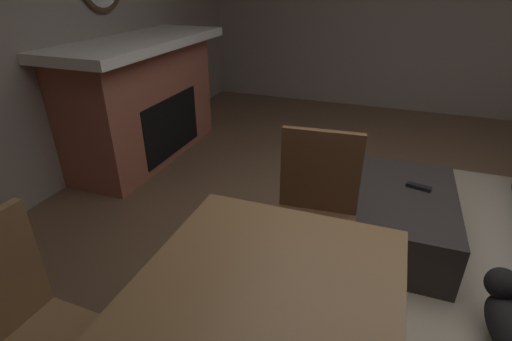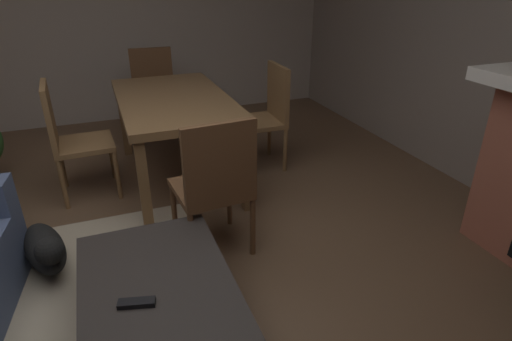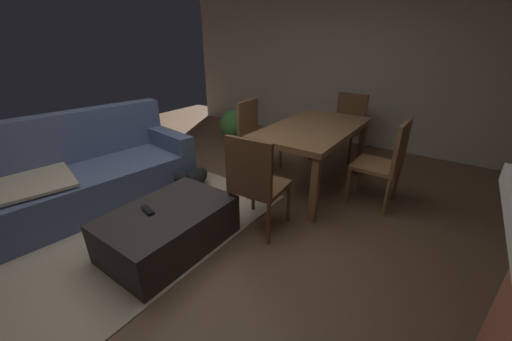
{
  "view_description": "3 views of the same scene",
  "coord_description": "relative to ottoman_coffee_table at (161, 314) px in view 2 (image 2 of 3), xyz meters",
  "views": [
    {
      "loc": [
        2.08,
        -0.2,
        1.65
      ],
      "look_at": [
        -0.01,
        -0.97,
        0.51
      ],
      "focal_mm": 26.8,
      "sensor_mm": 36.0,
      "label": 1
    },
    {
      "loc": [
        -1.87,
        0.08,
        1.68
      ],
      "look_at": [
        -0.02,
        -0.64,
        0.73
      ],
      "focal_mm": 29.38,
      "sensor_mm": 36.0,
      "label": 2
    },
    {
      "loc": [
        -1.54,
        -1.82,
        1.65
      ],
      "look_at": [
        -0.03,
        -0.76,
        0.81
      ],
      "focal_mm": 20.47,
      "sensor_mm": 36.0,
      "label": 3
    }
  ],
  "objects": [
    {
      "name": "floor",
      "position": [
        0.29,
        0.04,
        -0.18
      ],
      "size": [
        8.23,
        8.23,
        0.0
      ],
      "primitive_type": "plane",
      "color": "brown"
    },
    {
      "name": "wall_right_window_side",
      "position": [
        3.72,
        0.04,
        1.17
      ],
      "size": [
        0.12,
        6.05,
        2.7
      ],
      "primitive_type": "cube",
      "color": "#B2A59B",
      "rests_on": "ground"
    },
    {
      "name": "ottoman_coffee_table",
      "position": [
        0.0,
        0.0,
        0.0
      ],
      "size": [
        1.05,
        0.69,
        0.37
      ],
      "primitive_type": "cube",
      "color": "#2D2826",
      "rests_on": "ground"
    },
    {
      "name": "tv_remote",
      "position": [
        -0.11,
        0.1,
        0.2
      ],
      "size": [
        0.09,
        0.17,
        0.02
      ],
      "primitive_type": "cube",
      "rotation": [
        0.0,
        0.0,
        -0.26
      ],
      "color": "black",
      "rests_on": "ottoman_coffee_table"
    },
    {
      "name": "dining_table",
      "position": [
        1.78,
        -0.46,
        0.47
      ],
      "size": [
        1.56,
        0.87,
        0.74
      ],
      "color": "brown",
      "rests_on": "ground"
    },
    {
      "name": "dining_chair_north",
      "position": [
        1.78,
        0.37,
        0.34
      ],
      "size": [
        0.46,
        0.46,
        0.93
      ],
      "color": "brown",
      "rests_on": "ground"
    },
    {
      "name": "dining_chair_west",
      "position": [
        0.61,
        -0.46,
        0.34
      ],
      "size": [
        0.47,
        0.47,
        0.93
      ],
      "color": "brown",
      "rests_on": "ground"
    },
    {
      "name": "dining_chair_south",
      "position": [
        1.78,
        -1.28,
        0.34
      ],
      "size": [
        0.45,
        0.45,
        0.93
      ],
      "color": "brown",
      "rests_on": "ground"
    },
    {
      "name": "dining_chair_east",
      "position": [
        2.95,
        -0.46,
        0.34
      ],
      "size": [
        0.47,
        0.47,
        0.93
      ],
      "color": "brown",
      "rests_on": "ground"
    },
    {
      "name": "small_dog",
      "position": [
        0.79,
        0.56,
        -0.01
      ],
      "size": [
        0.59,
        0.35,
        0.31
      ],
      "color": "black",
      "rests_on": "ground"
    }
  ]
}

